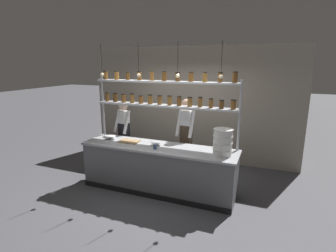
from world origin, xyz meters
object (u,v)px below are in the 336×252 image
chef_center (186,134)px  container_stack (223,142)px  spice_shelf_unit (164,96)px  prep_bowl_near_left (156,144)px  chef_left (124,131)px  cutting_board (129,141)px  prep_bowl_center_front (110,138)px  serving_cup_front (155,147)px

chef_center → container_stack: 1.14m
spice_shelf_unit → prep_bowl_near_left: bearing=-100.8°
container_stack → prep_bowl_near_left: 1.32m
chef_left → cutting_board: 0.76m
prep_bowl_center_front → serving_cup_front: serving_cup_front is taller
chef_center → serving_cup_front: 0.91m
container_stack → serving_cup_front: bearing=-173.3°
spice_shelf_unit → serving_cup_front: size_ratio=36.76×
chef_center → cutting_board: size_ratio=4.43×
spice_shelf_unit → chef_left: (-1.14, 0.30, -0.90)m
spice_shelf_unit → prep_bowl_near_left: 0.96m
chef_left → prep_bowl_near_left: size_ratio=7.96×
prep_bowl_center_front → serving_cup_front: 1.18m
spice_shelf_unit → cutting_board: (-0.65, -0.28, -0.93)m
spice_shelf_unit → cutting_board: bearing=-156.7°
chef_left → prep_bowl_near_left: 1.23m
prep_bowl_center_front → serving_cup_front: size_ratio=2.89×
container_stack → prep_bowl_center_front: (-2.38, 0.10, -0.21)m
chef_center → container_stack: chef_center is taller
spice_shelf_unit → serving_cup_front: bearing=-87.3°
chef_center → prep_bowl_near_left: chef_center is taller
spice_shelf_unit → serving_cup_front: spice_shelf_unit is taller
chef_center → container_stack: bearing=-32.2°
prep_bowl_center_front → cutting_board: bearing=-3.2°
chef_center → cutting_board: bearing=-142.6°
spice_shelf_unit → chef_left: spice_shelf_unit is taller
prep_bowl_center_front → prep_bowl_near_left: bearing=-1.4°
chef_left → container_stack: size_ratio=3.53×
chef_left → chef_center: chef_center is taller
chef_left → spice_shelf_unit: bearing=-2.4°
container_stack → cutting_board: container_stack is taller
serving_cup_front → prep_bowl_center_front: bearing=167.8°
cutting_board → prep_bowl_near_left: prep_bowl_near_left is taller
spice_shelf_unit → prep_bowl_near_left: spice_shelf_unit is taller
chef_left → cutting_board: size_ratio=4.16×
container_stack → prep_bowl_center_front: bearing=177.5°
chef_center → prep_bowl_center_front: (-1.49, -0.60, -0.08)m
serving_cup_front → chef_left: bearing=145.2°
container_stack → prep_bowl_near_left: container_stack is taller
chef_center → serving_cup_front: chef_center is taller
chef_left → serving_cup_front: size_ratio=20.67×
chef_left → container_stack: 2.48m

